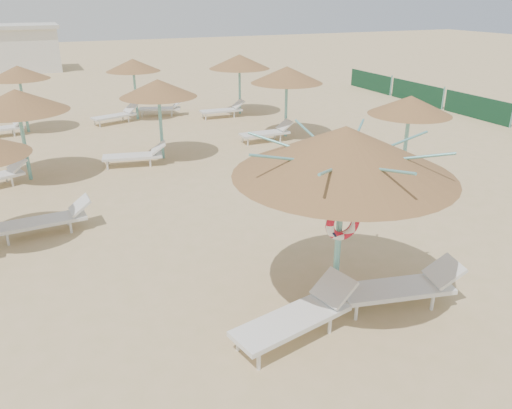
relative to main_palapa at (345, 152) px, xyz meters
name	(u,v)px	position (x,y,z in m)	size (l,w,h in m)	color
ground	(325,304)	(-0.19, 0.01, -2.86)	(120.00, 120.00, 0.00)	tan
main_palapa	(345,152)	(0.00, 0.00, 0.00)	(3.66, 3.66, 3.28)	#65AFAA
lounger_main_a	(299,315)	(-1.05, -0.57, -2.47)	(2.31, 1.13, 0.81)	silver
lounger_main_b	(404,286)	(1.09, -0.55, -2.48)	(2.26, 1.09, 0.79)	silver
palapa_field	(165,84)	(-0.15, 10.96, -0.55)	(14.03, 14.04, 2.72)	#65AFAA
windbreak_fence	(477,107)	(13.81, 9.97, -2.35)	(0.08, 19.84, 1.10)	#1B5237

